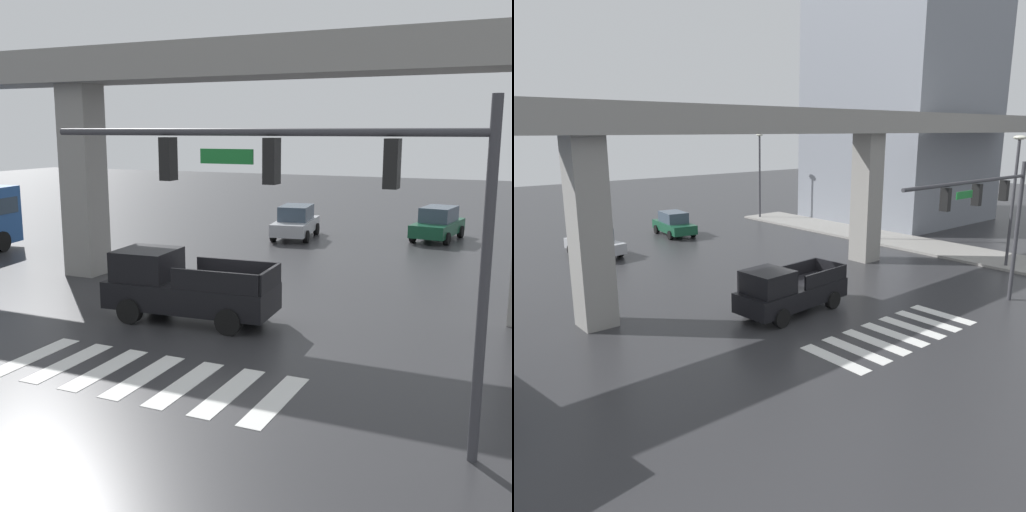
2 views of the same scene
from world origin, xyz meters
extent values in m
plane|color=#2D2D30|center=(0.00, 0.00, 0.00)|extent=(120.00, 120.00, 0.00)
cube|color=silver|center=(-3.30, -4.78, 0.01)|extent=(0.55, 2.80, 0.01)
cube|color=silver|center=(-2.20, -4.78, 0.01)|extent=(0.55, 2.80, 0.01)
cube|color=silver|center=(-1.10, -4.78, 0.01)|extent=(0.55, 2.80, 0.01)
cube|color=silver|center=(0.00, -4.78, 0.01)|extent=(0.55, 2.80, 0.01)
cube|color=silver|center=(1.10, -4.78, 0.01)|extent=(0.55, 2.80, 0.01)
cube|color=silver|center=(2.20, -4.78, 0.01)|extent=(0.55, 2.80, 0.01)
cube|color=silver|center=(3.30, -4.78, 0.01)|extent=(0.55, 2.80, 0.01)
cube|color=gray|center=(0.00, 3.41, 7.93)|extent=(54.71, 2.31, 1.20)
cube|color=gray|center=(-8.14, 3.41, 3.66)|extent=(1.30, 1.30, 7.33)
cube|color=gray|center=(8.14, 3.41, 3.66)|extent=(1.30, 1.30, 7.33)
cube|color=gray|center=(13.99, 2.00, 0.07)|extent=(4.00, 36.00, 0.15)
cube|color=black|center=(-1.22, -0.44, 0.78)|extent=(5.22, 2.26, 0.80)
cube|color=black|center=(-2.67, -0.54, 1.63)|extent=(1.82, 1.86, 0.90)
cube|color=#3F5160|center=(-3.13, -0.57, 1.63)|extent=(0.22, 1.67, 0.77)
cube|color=black|center=(-0.01, -1.23, 1.48)|extent=(2.65, 0.29, 0.60)
cube|color=black|center=(-0.14, 0.52, 1.48)|extent=(2.65, 0.29, 0.60)
cube|color=black|center=(1.27, -0.26, 1.48)|extent=(0.22, 1.75, 0.60)
cylinder|color=black|center=(-2.73, -1.45, 0.38)|extent=(0.78, 0.33, 0.76)
cylinder|color=black|center=(-2.86, 0.35, 0.38)|extent=(0.78, 0.33, 0.76)
cylinder|color=black|center=(0.42, -1.23, 0.38)|extent=(0.78, 0.33, 0.76)
cylinder|color=black|center=(0.29, 0.57, 0.38)|extent=(0.78, 0.33, 0.76)
cube|color=#14472D|center=(3.37, 17.20, 0.64)|extent=(2.31, 4.49, 0.64)
cube|color=#384756|center=(3.38, 17.30, 1.34)|extent=(1.78, 2.41, 0.76)
cylinder|color=black|center=(4.05, 15.77, 0.32)|extent=(0.32, 0.67, 0.64)
cylinder|color=black|center=(2.34, 15.99, 0.32)|extent=(0.32, 0.67, 0.64)
cylinder|color=black|center=(4.40, 18.41, 0.32)|extent=(0.32, 0.67, 0.64)
cylinder|color=black|center=(2.69, 18.64, 0.32)|extent=(0.32, 0.67, 0.64)
cube|color=#A8AAAF|center=(-3.59, 14.74, 0.64)|extent=(2.32, 4.50, 0.64)
cube|color=#384756|center=(-3.60, 14.84, 1.34)|extent=(1.78, 2.42, 0.76)
cylinder|color=black|center=(-2.55, 13.54, 0.32)|extent=(0.32, 0.67, 0.64)
cylinder|color=black|center=(-4.26, 13.31, 0.32)|extent=(0.32, 0.67, 0.64)
cylinder|color=black|center=(-2.91, 16.18, 0.32)|extent=(0.32, 0.67, 0.64)
cylinder|color=black|center=(-4.62, 15.95, 0.32)|extent=(0.32, 0.67, 0.64)
cylinder|color=#38383D|center=(7.36, -5.66, 3.10)|extent=(0.18, 0.18, 6.20)
cylinder|color=#38383D|center=(3.06, -5.66, 5.60)|extent=(8.60, 0.14, 0.14)
cube|color=black|center=(5.76, -5.66, 5.08)|extent=(0.24, 0.32, 0.84)
sphere|color=red|center=(5.76, -5.66, 5.34)|extent=(0.17, 0.17, 0.17)
cube|color=black|center=(3.56, -5.66, 5.08)|extent=(0.24, 0.32, 0.84)
sphere|color=red|center=(3.56, -5.66, 5.34)|extent=(0.17, 0.17, 0.17)
cube|color=black|center=(1.36, -5.66, 5.08)|extent=(0.24, 0.32, 0.84)
sphere|color=red|center=(1.36, -5.66, 5.34)|extent=(0.17, 0.17, 0.17)
cube|color=#19722D|center=(2.64, -5.66, 5.15)|extent=(1.10, 0.04, 0.28)
cylinder|color=#38383D|center=(12.79, -2.88, 3.50)|extent=(0.16, 0.16, 7.00)
ellipsoid|color=beige|center=(12.79, -2.88, 7.12)|extent=(0.44, 0.70, 0.24)
cylinder|color=#38383D|center=(12.79, 6.65, 3.50)|extent=(0.16, 0.16, 7.00)
ellipsoid|color=beige|center=(12.79, 6.65, 7.12)|extent=(0.44, 0.70, 0.24)
cylinder|color=#38383D|center=(12.79, 18.84, 3.50)|extent=(0.16, 0.16, 7.00)
ellipsoid|color=beige|center=(12.79, 18.84, 7.12)|extent=(0.44, 0.70, 0.24)
camera|label=1|loc=(8.07, -16.43, 5.65)|focal=44.57mm
camera|label=2|loc=(-15.39, -15.64, 7.51)|focal=36.32mm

